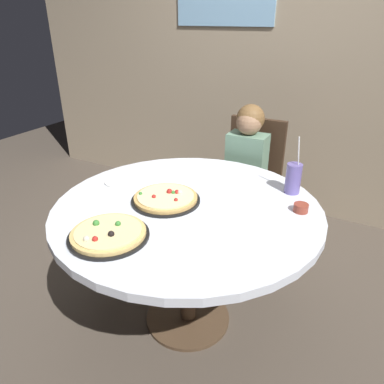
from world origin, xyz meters
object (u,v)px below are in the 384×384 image
at_px(dining_table, 187,220).
at_px(pizza_cheese, 108,234).
at_px(diner_child, 241,194).
at_px(sauce_bowl, 301,208).
at_px(chair_wooden, 250,178).
at_px(soda_cup, 293,178).
at_px(plate_small, 121,181).
at_px(pizza_veggie, 166,198).

distance_m(dining_table, pizza_cheese, 0.45).
xyz_separation_m(diner_child, sauce_bowl, (0.51, -0.56, 0.29)).
xyz_separation_m(chair_wooden, diner_child, (0.00, -0.18, -0.05)).
relative_size(dining_table, soda_cup, 4.29).
bearing_deg(plate_small, pizza_veggie, -12.72).
xyz_separation_m(chair_wooden, sauce_bowl, (0.51, -0.74, 0.24)).
xyz_separation_m(pizza_cheese, soda_cup, (0.57, 0.80, 0.06)).
relative_size(pizza_veggie, plate_small, 1.93).
relative_size(dining_table, chair_wooden, 1.39).
distance_m(dining_table, pizza_veggie, 0.15).
height_order(dining_table, diner_child, diner_child).
bearing_deg(plate_small, soda_cup, 20.26).
bearing_deg(dining_table, pizza_cheese, -110.10).
bearing_deg(soda_cup, chair_wooden, 127.08).
relative_size(pizza_veggie, pizza_cheese, 1.01).
xyz_separation_m(pizza_veggie, pizza_cheese, (-0.04, -0.39, 0.00)).
relative_size(dining_table, diner_child, 1.22).
bearing_deg(pizza_cheese, plate_small, 123.53).
relative_size(sauce_bowl, plate_small, 0.39).
bearing_deg(dining_table, diner_child, 89.92).
xyz_separation_m(soda_cup, plate_small, (-0.88, -0.32, -0.08)).
xyz_separation_m(chair_wooden, pizza_veggie, (-0.11, -0.96, 0.24)).
distance_m(diner_child, pizza_veggie, 0.83).
height_order(pizza_cheese, plate_small, pizza_cheese).
relative_size(dining_table, pizza_cheese, 3.85).
height_order(dining_table, plate_small, plate_small).
height_order(chair_wooden, soda_cup, soda_cup).
distance_m(dining_table, chair_wooden, 0.95).
relative_size(chair_wooden, diner_child, 0.88).
xyz_separation_m(dining_table, plate_small, (-0.46, 0.06, 0.09)).
relative_size(chair_wooden, soda_cup, 3.09).
xyz_separation_m(dining_table, soda_cup, (0.42, 0.39, 0.17)).
relative_size(pizza_cheese, sauce_bowl, 4.90).
distance_m(diner_child, sauce_bowl, 0.81).
xyz_separation_m(sauce_bowl, plate_small, (-0.97, -0.14, -0.02)).
distance_m(dining_table, sauce_bowl, 0.56).
bearing_deg(sauce_bowl, soda_cup, 116.03).
xyz_separation_m(dining_table, sauce_bowl, (0.51, 0.20, 0.11)).
xyz_separation_m(dining_table, pizza_cheese, (-0.15, -0.41, 0.10)).
bearing_deg(sauce_bowl, diner_child, 132.28).
height_order(chair_wooden, pizza_veggie, chair_wooden).
height_order(chair_wooden, pizza_cheese, chair_wooden).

